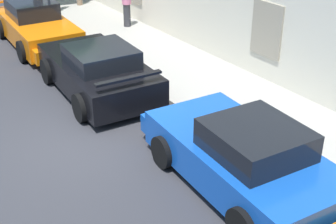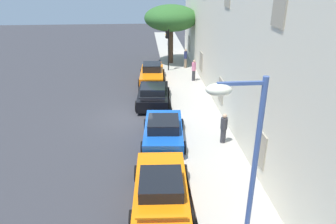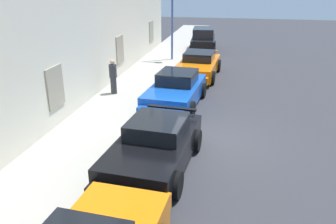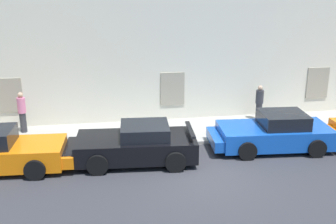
% 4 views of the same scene
% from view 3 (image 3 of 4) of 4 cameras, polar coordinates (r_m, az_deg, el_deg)
% --- Properties ---
extents(ground_plane, '(80.00, 80.00, 0.00)m').
position_cam_3_polar(ground_plane, '(11.97, 6.74, -4.76)').
color(ground_plane, '#333338').
extents(sidewalk, '(60.00, 3.04, 0.14)m').
position_cam_3_polar(sidewalk, '(12.86, -11.76, -2.82)').
color(sidewalk, '#A8A399').
rests_on(sidewalk, ground).
extents(sportscar_yellow_flank, '(4.78, 2.48, 1.40)m').
position_cam_3_polar(sportscar_yellow_flank, '(9.93, -2.57, -6.35)').
color(sportscar_yellow_flank, black).
rests_on(sportscar_yellow_flank, ground).
extents(sportscar_white_middle, '(4.76, 2.46, 1.44)m').
position_cam_3_polar(sportscar_white_middle, '(14.89, 1.13, 3.33)').
color(sportscar_white_middle, '#144CB2').
rests_on(sportscar_white_middle, ground).
extents(sportscar_tail_end, '(5.04, 2.42, 1.36)m').
position_cam_3_polar(sportscar_tail_end, '(19.49, 4.98, 7.60)').
color(sportscar_tail_end, orange).
rests_on(sportscar_tail_end, ground).
extents(hatchback_parked, '(4.05, 2.13, 1.78)m').
position_cam_3_polar(hatchback_parked, '(26.77, 5.91, 11.78)').
color(hatchback_parked, black).
rests_on(hatchback_parked, ground).
extents(pedestrian_bystander, '(0.50, 0.50, 1.63)m').
position_cam_3_polar(pedestrian_bystander, '(16.26, -9.17, 5.89)').
color(pedestrian_bystander, '#333338').
rests_on(pedestrian_bystander, sidewalk).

